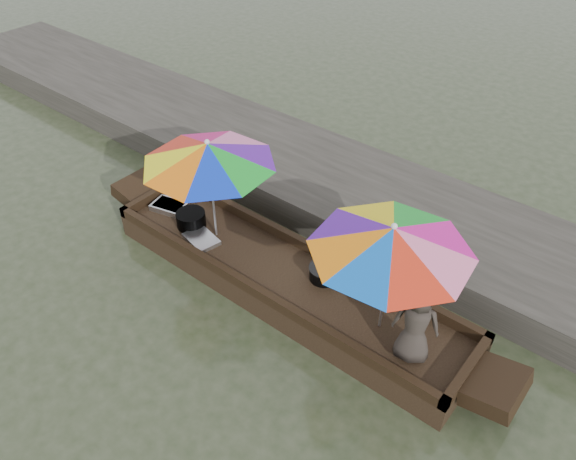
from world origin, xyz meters
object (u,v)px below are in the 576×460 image
Objects in this scene: tray_crayfish at (169,206)px; umbrella_bow at (212,190)px; charcoal_grill at (324,273)px; tray_scallop at (201,239)px; vendor at (416,323)px; umbrella_stern at (386,279)px; supply_bag at (361,277)px; boat_hull at (283,281)px; cooking_pot at (191,219)px.

umbrella_bow is at bearing 0.49° from tray_crayfish.
charcoal_grill is 0.21× the size of umbrella_bow.
charcoal_grill is at bearing 14.76° from tray_scallop.
vendor is at bearing -2.93° from umbrella_bow.
umbrella_stern is at bearing -13.34° from charcoal_grill.
tray_crayfish is 3.81m from umbrella_stern.
tray_scallop is 2.35m from supply_bag.
tray_scallop is (-1.31, -0.24, 0.21)m from boat_hull.
vendor is 0.59× the size of umbrella_stern.
umbrella_bow is 2.74m from umbrella_stern.
tray_crayfish is at bearing -171.78° from supply_bag.
boat_hull is 19.06× the size of supply_bag.
umbrella_bow and umbrella_stern have the same top height.
cooking_pot is at bearing -171.72° from charcoal_grill.
cooking_pot reaches higher than tray_crayfish.
cooking_pot is 0.23× the size of umbrella_stern.
umbrella_bow reaches higher than boat_hull.
tray_crayfish is 1.00× the size of tray_scallop.
vendor is at bearing -1.38° from cooking_pot.
umbrella_stern reaches higher than cooking_pot.
cooking_pot is 0.41m from tray_scallop.
charcoal_grill is 0.35× the size of vendor.
supply_bag is 2.31m from umbrella_bow.
umbrella_bow is at bearing 10.19° from cooking_pot.
umbrella_bow is (0.43, 0.08, 0.66)m from cooking_pot.
tray_crayfish is at bearing 173.03° from cooking_pot.
tray_crayfish is at bearing -174.85° from charcoal_grill.
tray_crayfish is at bearing -179.87° from umbrella_stern.
charcoal_grill reaches higher than tray_scallop.
cooking_pot is at bearing -6.97° from tray_crayfish.
boat_hull is 4.95× the size of vendor.
charcoal_grill is at bearing 166.66° from umbrella_stern.
boat_hull is 1.57m from umbrella_bow.
tray_scallop is 1.87m from charcoal_grill.
supply_bag is at bearing 141.58° from umbrella_stern.
charcoal_grill reaches higher than tray_crayfish.
supply_bag is at bearing 25.78° from charcoal_grill.
cooking_pot is (-1.68, -0.08, 0.29)m from boat_hull.
supply_bag is (2.61, 0.53, 0.02)m from cooking_pot.
umbrella_stern is (2.74, 0.00, 0.00)m from umbrella_bow.
supply_bag is (3.18, 0.46, 0.09)m from tray_crayfish.
charcoal_grill is at bearing 7.81° from umbrella_bow.
umbrella_stern is at bearing 0.00° from boat_hull.
umbrella_stern reaches higher than vendor.
tray_scallop is at bearing -23.41° from cooking_pot.
vendor is at bearing -15.00° from charcoal_grill.
umbrella_stern is (2.81, 0.24, 0.74)m from tray_scallop.
cooking_pot is 3.25m from umbrella_stern.
tray_crayfish is 2.75m from charcoal_grill.
cooking_pot is at bearing -168.57° from supply_bag.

